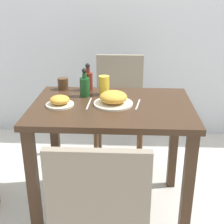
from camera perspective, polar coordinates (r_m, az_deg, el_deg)
name	(u,v)px	position (r m, az deg, el deg)	size (l,w,h in m)	color
ground_plane	(112,207)	(2.30, 0.00, -17.06)	(16.00, 16.00, 0.00)	beige
wall_back	(119,4)	(3.05, 1.23, 19.22)	(8.00, 0.05, 2.60)	silver
dining_table	(112,125)	(1.96, 0.00, -2.35)	(0.99, 0.69, 0.78)	#3D2819
chair_near	(101,217)	(1.43, -2.05, -18.60)	(0.42, 0.42, 0.91)	gray
chair_far	(119,103)	(2.66, 1.33, 1.59)	(0.42, 0.42, 0.91)	gray
food_plate	(113,99)	(1.89, 0.24, 2.44)	(0.24, 0.24, 0.08)	beige
side_plate	(60,101)	(1.91, -9.54, 1.93)	(0.17, 0.17, 0.06)	beige
drink_cup	(63,84)	(2.21, -8.94, 5.13)	(0.07, 0.07, 0.08)	#4C331E
juice_glass	(104,85)	(2.06, -1.46, 4.88)	(0.07, 0.07, 0.13)	gold
sauce_bottle	(88,80)	(2.17, -4.40, 5.87)	(0.06, 0.06, 0.19)	maroon
condiment_bottle	(85,86)	(2.04, -5.01, 4.81)	(0.06, 0.06, 0.19)	#194C23
fork_utensil	(89,104)	(1.92, -4.25, 1.53)	(0.01, 0.20, 0.00)	silver
spoon_utensil	(138,105)	(1.91, 4.75, 1.37)	(0.04, 0.18, 0.00)	silver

